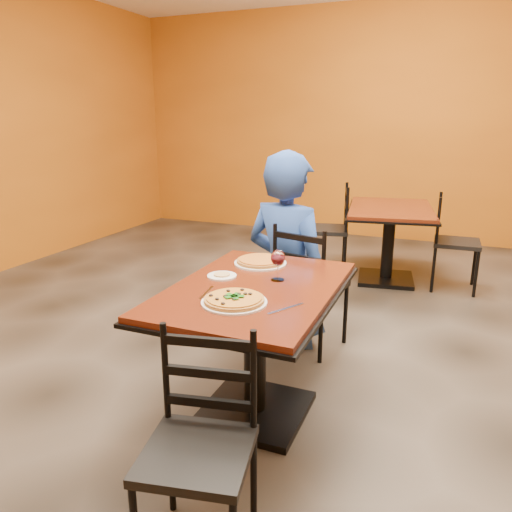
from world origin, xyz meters
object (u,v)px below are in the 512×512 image
at_px(plate_main, 234,302).
at_px(wine_glass, 278,264).
at_px(chair_second_right, 457,243).
at_px(pizza_main, 234,299).
at_px(plate_far, 260,263).
at_px(chair_main_near, 197,455).
at_px(diner, 287,249).
at_px(chair_main_far, 311,286).
at_px(side_plate, 222,276).
at_px(chair_second_left, 326,230).
at_px(pizza_far, 260,260).
at_px(table_main, 255,321).
at_px(table_second, 389,227).

relative_size(plate_main, wine_glass, 1.72).
xyz_separation_m(chair_second_right, pizza_main, (-0.98, -2.88, 0.32)).
height_order(chair_second_right, plate_far, chair_second_right).
relative_size(chair_main_near, diner, 0.61).
relative_size(chair_second_right, plate_far, 2.90).
bearing_deg(chair_main_far, side_plate, 86.17).
height_order(plate_main, wine_glass, wine_glass).
height_order(chair_second_left, side_plate, chair_second_left).
height_order(diner, side_plate, diner).
xyz_separation_m(chair_main_near, chair_second_right, (0.84, 3.53, 0.03)).
bearing_deg(chair_second_left, chair_main_far, -2.91).
bearing_deg(side_plate, chair_second_left, 91.06).
height_order(diner, plate_far, diner).
bearing_deg(pizza_far, diner, 92.77).
bearing_deg(diner, table_main, 114.88).
xyz_separation_m(table_second, chair_main_near, (-0.21, -3.53, -0.13)).
height_order(table_main, chair_main_near, chair_main_near).
bearing_deg(plate_main, pizza_main, 0.00).
bearing_deg(pizza_main, pizza_far, 100.72).
height_order(plate_far, pizza_far, pizza_far).
xyz_separation_m(chair_second_left, plate_far, (0.15, -2.25, 0.29)).
height_order(table_main, wine_glass, wine_glass).
relative_size(chair_second_right, pizza_far, 3.21).
xyz_separation_m(chair_main_far, plate_far, (-0.16, -0.55, 0.30)).
bearing_deg(chair_main_far, chair_main_near, 106.69).
xyz_separation_m(plate_main, side_plate, (-0.23, 0.33, 0.00)).
height_order(chair_main_far, pizza_main, chair_main_far).
height_order(table_second, plate_far, plate_far).
relative_size(chair_main_far, side_plate, 5.66).
height_order(table_main, diner, diner).
distance_m(diner, plate_main, 1.24).
bearing_deg(table_second, plate_far, -101.93).
bearing_deg(pizza_far, table_second, 78.07).
relative_size(chair_second_right, pizza_main, 3.16).
bearing_deg(table_second, table_main, -97.73).
bearing_deg(plate_main, diner, 96.92).
xyz_separation_m(chair_main_far, plate_main, (-0.04, -1.19, 0.30)).
bearing_deg(plate_far, table_second, 78.07).
relative_size(table_second, chair_main_near, 1.53).
bearing_deg(plate_main, side_plate, 124.11).
bearing_deg(plate_far, side_plate, -108.96).
bearing_deg(side_plate, pizza_main, -55.89).
bearing_deg(diner, chair_main_near, 115.09).
bearing_deg(chair_second_right, chair_main_far, 149.74).
relative_size(diner, plate_far, 4.46).
bearing_deg(side_plate, chair_main_near, -69.35).
relative_size(diner, pizza_main, 4.86).
height_order(table_second, chair_main_near, chair_main_near).
bearing_deg(side_plate, chair_main_far, 72.52).
xyz_separation_m(pizza_main, plate_far, (-0.12, 0.64, -0.02)).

